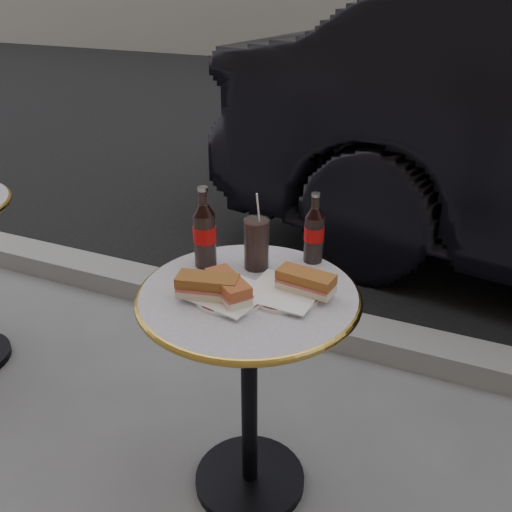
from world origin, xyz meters
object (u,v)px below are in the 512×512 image
at_px(cola_bottle_right, 314,228).
at_px(cola_glass, 256,244).
at_px(bistro_table, 249,396).
at_px(cola_bottle_left, 204,227).
at_px(plate_left, 230,295).
at_px(plate_right, 284,293).

xyz_separation_m(cola_bottle_right, cola_glass, (-0.14, -0.11, -0.03)).
height_order(bistro_table, cola_glass, cola_glass).
bearing_deg(cola_bottle_left, plate_left, -43.11).
xyz_separation_m(bistro_table, plate_right, (0.10, 0.02, 0.37)).
bearing_deg(cola_glass, plate_left, -88.46).
height_order(plate_right, cola_glass, cola_glass).
xyz_separation_m(bistro_table, plate_left, (-0.03, -0.05, 0.37)).
bearing_deg(plate_left, bistro_table, 53.53).
bearing_deg(cola_glass, plate_right, -41.11).
bearing_deg(cola_bottle_right, cola_glass, -141.78).
xyz_separation_m(bistro_table, cola_bottle_right, (0.10, 0.25, 0.48)).
bearing_deg(plate_left, cola_bottle_left, 136.89).
bearing_deg(plate_right, cola_bottle_right, 89.05).
distance_m(bistro_table, plate_left, 0.38).
relative_size(cola_bottle_left, cola_bottle_right, 1.13).
height_order(bistro_table, plate_right, plate_right).
distance_m(cola_bottle_left, cola_glass, 0.16).
bearing_deg(cola_bottle_right, plate_left, -114.27).
bearing_deg(bistro_table, plate_left, -126.47).
bearing_deg(plate_right, cola_glass, 138.89).
relative_size(plate_right, cola_bottle_right, 0.91).
height_order(bistro_table, plate_left, plate_left).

